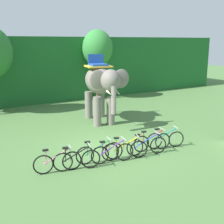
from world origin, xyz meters
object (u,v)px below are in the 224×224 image
object	(u,v)px
bike_teal	(165,139)
bike_blue	(147,146)
tree_center_right	(97,49)
bike_red	(152,142)
bike_black	(77,160)
bike_purple	(112,153)
bike_yellow	(126,149)
elephant	(101,84)
bike_pink	(58,162)
bike_green	(98,153)

from	to	relation	value
bike_teal	bike_blue	bearing A→B (deg)	-171.10
tree_center_right	bike_red	world-z (taller)	tree_center_right
tree_center_right	bike_black	world-z (taller)	tree_center_right
bike_purple	bike_teal	size ratio (longest dim) A/B	1.03
bike_yellow	bike_teal	size ratio (longest dim) A/B	0.98
bike_yellow	elephant	bearing A→B (deg)	71.13
bike_pink	bike_green	xyz separation A→B (m)	(1.60, -0.01, 0.00)
bike_pink	bike_blue	distance (m)	3.69
bike_green	bike_purple	size ratio (longest dim) A/B	1.00
bike_pink	bike_black	size ratio (longest dim) A/B	1.01
elephant	bike_green	xyz separation A→B (m)	(-2.88, -4.85, -1.82)
tree_center_right	elephant	xyz separation A→B (m)	(-3.13, -6.03, -1.72)
bike_pink	bike_yellow	xyz separation A→B (m)	(2.74, -0.24, 0.00)
tree_center_right	bike_blue	bearing A→B (deg)	-109.34
bike_red	elephant	bearing A→B (deg)	86.24
bike_black	bike_blue	distance (m)	3.02
bike_pink	bike_black	distance (m)	0.68
tree_center_right	bike_purple	world-z (taller)	tree_center_right
elephant	bike_blue	xyz separation A→B (m)	(-0.80, -5.17, -1.82)
bike_blue	bike_green	bearing A→B (deg)	171.31
bike_blue	tree_center_right	bearing A→B (deg)	70.66
elephant	bike_blue	size ratio (longest dim) A/B	2.58
tree_center_right	bike_blue	size ratio (longest dim) A/B	3.25
bike_black	bike_red	size ratio (longest dim) A/B	0.99
tree_center_right	bike_pink	xyz separation A→B (m)	(-7.60, -10.88, -3.54)
bike_pink	bike_blue	xyz separation A→B (m)	(3.67, -0.32, 0.00)
bike_blue	bike_red	bearing A→B (deg)	26.34
tree_center_right	elephant	size ratio (longest dim) A/B	1.26
bike_green	bike_red	size ratio (longest dim) A/B	1.00
bike_yellow	bike_blue	xyz separation A→B (m)	(0.94, -0.08, 0.00)
bike_green	bike_blue	xyz separation A→B (m)	(2.07, -0.32, 0.00)
bike_black	bike_blue	world-z (taller)	same
bike_blue	bike_teal	distance (m)	1.18
bike_black	bike_teal	xyz separation A→B (m)	(4.18, 0.04, 0.00)
elephant	bike_green	bearing A→B (deg)	-120.68
bike_blue	bike_red	distance (m)	0.53
tree_center_right	bike_yellow	world-z (taller)	tree_center_right
bike_green	bike_teal	world-z (taller)	same
elephant	bike_black	distance (m)	6.57
tree_center_right	bike_green	size ratio (longest dim) A/B	3.19
elephant	bike_teal	xyz separation A→B (m)	(0.36, -4.99, -1.82)
bike_pink	bike_red	distance (m)	4.15
bike_pink	bike_purple	world-z (taller)	same
bike_black	bike_teal	world-z (taller)	same
tree_center_right	bike_green	world-z (taller)	tree_center_right
bike_green	bike_purple	bearing A→B (deg)	-29.60
elephant	bike_black	world-z (taller)	elephant
bike_yellow	bike_teal	distance (m)	2.10
bike_pink	bike_black	bearing A→B (deg)	-15.41
bike_pink	bike_green	bearing A→B (deg)	-0.28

